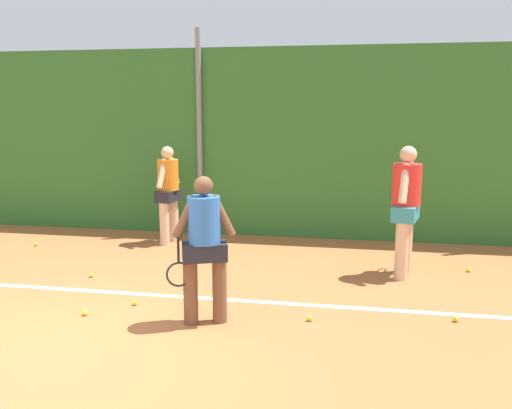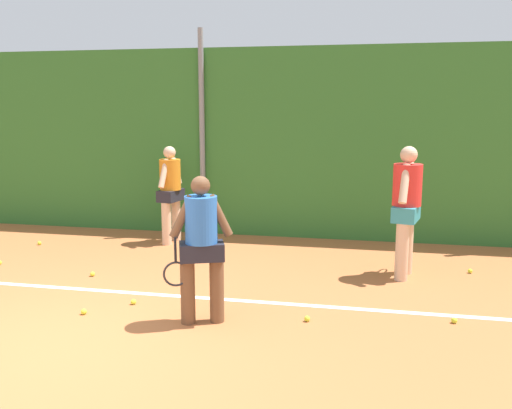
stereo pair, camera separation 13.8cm
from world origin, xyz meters
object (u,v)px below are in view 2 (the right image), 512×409
(player_backcourt_far, at_px, (171,189))
(tennis_ball_0, at_px, (307,319))
(tennis_ball_3, at_px, (84,312))
(tennis_ball_8, at_px, (133,302))
(tennis_ball_6, at_px, (39,243))
(tennis_ball_7, at_px, (92,274))
(tennis_ball_5, at_px, (454,320))
(player_midcourt, at_px, (406,205))
(player_foreground_near, at_px, (201,242))
(tennis_ball_2, at_px, (470,271))

(player_backcourt_far, distance_m, tennis_ball_0, 4.31)
(tennis_ball_0, relative_size, tennis_ball_3, 1.00)
(tennis_ball_8, bearing_deg, tennis_ball_6, 139.56)
(tennis_ball_6, bearing_deg, tennis_ball_7, -39.46)
(tennis_ball_5, bearing_deg, player_midcourt, 105.57)
(player_foreground_near, distance_m, tennis_ball_6, 4.80)
(player_midcourt, relative_size, tennis_ball_3, 28.08)
(player_backcourt_far, distance_m, tennis_ball_6, 2.48)
(player_midcourt, relative_size, tennis_ball_6, 28.08)
(player_foreground_near, distance_m, tennis_ball_5, 2.96)
(tennis_ball_0, xyz_separation_m, tennis_ball_8, (-2.14, 0.11, 0.00))
(tennis_ball_0, height_order, tennis_ball_3, same)
(tennis_ball_0, relative_size, tennis_ball_2, 1.00)
(player_foreground_near, xyz_separation_m, tennis_ball_2, (3.27, 2.54, -0.89))
(player_midcourt, xyz_separation_m, tennis_ball_7, (-4.34, -0.88, -1.01))
(player_backcourt_far, relative_size, tennis_ball_8, 25.87)
(tennis_ball_3, height_order, tennis_ball_6, same)
(player_midcourt, relative_size, tennis_ball_2, 28.08)
(player_midcourt, relative_size, tennis_ball_5, 28.08)
(tennis_ball_5, bearing_deg, player_foreground_near, -169.10)
(tennis_ball_2, distance_m, tennis_ball_8, 4.79)
(tennis_ball_0, height_order, tennis_ball_2, same)
(player_foreground_near, xyz_separation_m, tennis_ball_8, (-0.99, 0.37, -0.89))
(player_foreground_near, xyz_separation_m, tennis_ball_5, (2.77, 0.53, -0.89))
(tennis_ball_5, bearing_deg, tennis_ball_6, 161.20)
(tennis_ball_0, distance_m, tennis_ball_2, 3.12)
(player_foreground_near, distance_m, player_midcourt, 3.18)
(tennis_ball_2, height_order, tennis_ball_3, same)
(player_backcourt_far, height_order, tennis_ball_2, player_backcourt_far)
(player_backcourt_far, height_order, tennis_ball_6, player_backcourt_far)
(tennis_ball_6, bearing_deg, tennis_ball_8, -40.44)
(player_foreground_near, bearing_deg, tennis_ball_7, -53.02)
(tennis_ball_7, bearing_deg, player_backcourt_far, 78.79)
(player_foreground_near, distance_m, player_backcourt_far, 3.79)
(player_backcourt_far, distance_m, tennis_ball_2, 5.05)
(tennis_ball_3, height_order, tennis_ball_5, same)
(player_backcourt_far, bearing_deg, player_foreground_near, 35.77)
(tennis_ball_3, distance_m, tennis_ball_5, 4.23)
(player_foreground_near, relative_size, tennis_ball_3, 25.09)
(player_foreground_near, xyz_separation_m, player_backcourt_far, (-1.62, 3.43, 0.03))
(player_foreground_near, relative_size, tennis_ball_5, 25.09)
(player_midcourt, bearing_deg, tennis_ball_8, 132.44)
(tennis_ball_0, height_order, tennis_ball_7, same)
(player_foreground_near, bearing_deg, player_midcourt, -156.72)
(tennis_ball_5, relative_size, tennis_ball_6, 1.00)
(tennis_ball_5, bearing_deg, tennis_ball_2, 75.98)
(player_foreground_near, xyz_separation_m, tennis_ball_7, (-2.04, 1.31, -0.89))
(tennis_ball_0, bearing_deg, player_foreground_near, -167.56)
(player_foreground_near, relative_size, player_backcourt_far, 0.97)
(player_backcourt_far, height_order, tennis_ball_0, player_backcourt_far)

